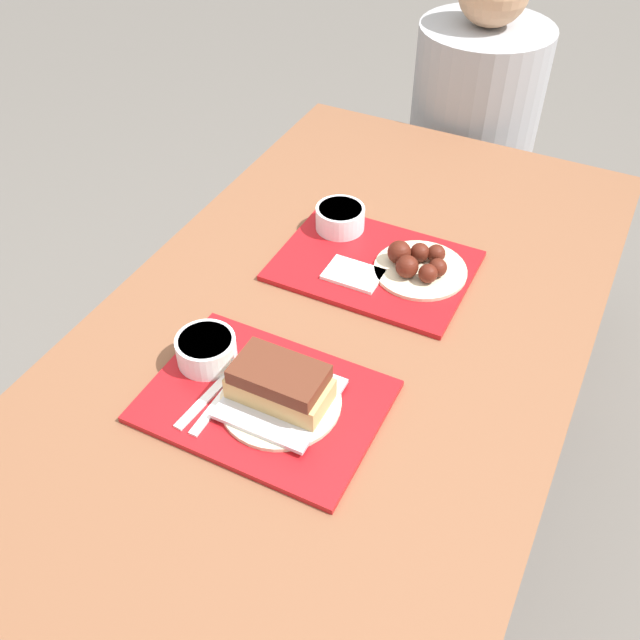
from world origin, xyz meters
The scene contains 14 objects.
ground_plane centered at (0.00, 0.00, 0.00)m, with size 12.00×12.00×0.00m, color #605B56.
picnic_table centered at (0.00, 0.00, 0.67)m, with size 0.91×1.67×0.76m.
picnic_bench_far centered at (0.00, 1.06, 0.37)m, with size 0.86×0.28×0.44m.
tray_near centered at (-0.03, -0.22, 0.77)m, with size 0.40×0.29×0.01m.
tray_far centered at (-0.01, 0.21, 0.77)m, with size 0.40×0.29×0.01m.
bowl_coleslaw_near centered at (-0.17, -0.18, 0.80)m, with size 0.11×0.11×0.05m.
brisket_sandwich_plate centered at (0.00, -0.21, 0.81)m, with size 0.21×0.21×0.09m.
plastic_fork_near centered at (-0.12, -0.25, 0.77)m, with size 0.03×0.17×0.00m.
plastic_knife_near centered at (-0.10, -0.25, 0.77)m, with size 0.02×0.17×0.00m.
condiment_packet centered at (-0.06, -0.15, 0.78)m, with size 0.04×0.03×0.01m.
bowl_coleslaw_far centered at (-0.13, 0.30, 0.80)m, with size 0.11×0.11×0.05m.
wings_plate_far centered at (0.08, 0.23, 0.79)m, with size 0.19×0.19×0.06m.
napkin_far centered at (-0.03, 0.16, 0.78)m, with size 0.11×0.08×0.01m.
person_seated_across centered at (-0.05, 1.06, 0.74)m, with size 0.37×0.37×0.73m.
Camera 1 is at (0.41, -0.89, 1.71)m, focal length 40.00 mm.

